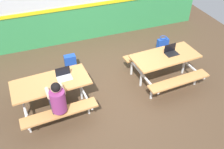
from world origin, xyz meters
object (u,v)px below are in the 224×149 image
(picnic_table_right, at_px, (165,61))
(laptop_dark, at_px, (171,52))
(backpack_dark, at_px, (70,62))
(student_nearer, at_px, (58,100))
(laptop_silver, at_px, (64,76))
(picnic_table_left, at_px, (52,88))
(tote_bag_bright, at_px, (163,44))

(picnic_table_right, height_order, laptop_dark, laptop_dark)
(picnic_table_right, bearing_deg, backpack_dark, 149.31)
(student_nearer, bearing_deg, laptop_dark, 12.03)
(picnic_table_right, xyz_separation_m, laptop_silver, (-2.49, 0.04, 0.21))
(picnic_table_left, relative_size, laptop_silver, 5.06)
(laptop_silver, height_order, laptop_dark, same)
(student_nearer, xyz_separation_m, laptop_silver, (0.26, 0.61, 0.08))
(picnic_table_right, xyz_separation_m, laptop_dark, (0.17, 0.05, 0.21))
(laptop_silver, bearing_deg, tote_bag_bright, 20.97)
(student_nearer, xyz_separation_m, backpack_dark, (0.62, 1.84, -0.49))
(picnic_table_right, relative_size, tote_bag_bright, 3.92)
(picnic_table_left, xyz_separation_m, laptop_dark, (2.97, 0.07, 0.21))
(picnic_table_right, bearing_deg, tote_bag_bright, 60.62)
(laptop_dark, height_order, tote_bag_bright, laptop_dark)
(laptop_silver, height_order, backpack_dark, laptop_silver)
(student_nearer, relative_size, laptop_silver, 3.63)
(picnic_table_right, bearing_deg, picnic_table_left, -179.60)
(backpack_dark, distance_m, tote_bag_bright, 2.84)
(laptop_silver, distance_m, tote_bag_bright, 3.47)
(laptop_silver, xyz_separation_m, backpack_dark, (0.36, 1.23, -0.57))
(picnic_table_left, distance_m, student_nearer, 0.57)
(picnic_table_left, height_order, tote_bag_bright, picnic_table_left)
(picnic_table_right, relative_size, student_nearer, 1.40)
(picnic_table_right, distance_m, student_nearer, 2.81)
(laptop_silver, xyz_separation_m, laptop_dark, (2.66, 0.01, 0.00))
(laptop_silver, xyz_separation_m, tote_bag_bright, (3.20, 1.22, -0.59))
(tote_bag_bright, bearing_deg, picnic_table_right, -119.38)
(student_nearer, bearing_deg, picnic_table_left, 94.50)
(student_nearer, xyz_separation_m, tote_bag_bright, (3.46, 1.84, -0.51))
(laptop_dark, xyz_separation_m, tote_bag_bright, (0.54, 1.21, -0.59))
(laptop_silver, bearing_deg, picnic_table_left, -169.64)
(picnic_table_right, relative_size, backpack_dark, 3.83)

